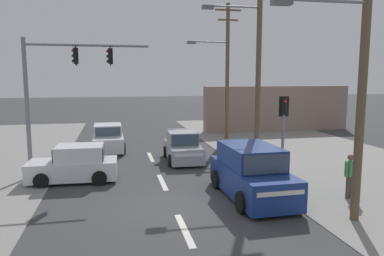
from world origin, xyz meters
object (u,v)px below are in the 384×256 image
at_px(suv_oncoming_near, 251,173).
at_px(hatchback_receding_far, 75,165).
at_px(traffic_signal_mast, 58,82).
at_px(hatchback_crossing_left, 183,147).
at_px(utility_pole_midground_right, 256,49).
at_px(pedestal_signal_right_kerb, 283,124).
at_px(utility_pole_background_right, 225,67).
at_px(pedestrian_at_kerb, 350,174).
at_px(sedan_kerbside_parked, 108,139).
at_px(utility_pole_foreground_right, 359,60).

relative_size(suv_oncoming_near, hatchback_receding_far, 1.24).
relative_size(traffic_signal_mast, hatchback_receding_far, 1.63).
bearing_deg(hatchback_crossing_left, utility_pole_midground_right, -17.83).
bearing_deg(hatchback_crossing_left, pedestal_signal_right_kerb, -52.49).
bearing_deg(hatchback_crossing_left, hatchback_receding_far, -150.54).
xyz_separation_m(utility_pole_background_right, hatchback_crossing_left, (-4.11, -6.11, -4.28)).
height_order(traffic_signal_mast, pedestal_signal_right_kerb, traffic_signal_mast).
relative_size(suv_oncoming_near, pedestrian_at_kerb, 2.81).
bearing_deg(sedan_kerbside_parked, utility_pole_foreground_right, -59.99).
bearing_deg(pedestal_signal_right_kerb, traffic_signal_mast, 163.96).
xyz_separation_m(traffic_signal_mast, hatchback_receding_far, (0.66, -1.06, -3.44)).
bearing_deg(suv_oncoming_near, hatchback_receding_far, 151.76).
relative_size(utility_pole_foreground_right, utility_pole_midground_right, 0.84).
xyz_separation_m(hatchback_crossing_left, pedestrian_at_kerb, (4.73, -7.27, 0.22)).
xyz_separation_m(suv_oncoming_near, sedan_kerbside_parked, (-5.21, 10.03, -0.18)).
xyz_separation_m(utility_pole_background_right, hatchback_receding_far, (-9.24, -9.00, -4.28)).
bearing_deg(utility_pole_foreground_right, traffic_signal_mast, 141.96).
height_order(suv_oncoming_near, pedestrian_at_kerb, suv_oncoming_near).
distance_m(utility_pole_foreground_right, traffic_signal_mast, 11.84).
xyz_separation_m(hatchback_crossing_left, sedan_kerbside_parked, (-3.86, 3.66, 0.00)).
height_order(utility_pole_foreground_right, hatchback_crossing_left, utility_pole_foreground_right).
relative_size(traffic_signal_mast, suv_oncoming_near, 1.31).
bearing_deg(utility_pole_midground_right, sedan_kerbside_parked, 146.96).
bearing_deg(hatchback_crossing_left, sedan_kerbside_parked, 136.52).
distance_m(utility_pole_midground_right, hatchback_receding_far, 10.13).
xyz_separation_m(suv_oncoming_near, pedestrian_at_kerb, (3.38, -0.89, 0.04)).
bearing_deg(hatchback_receding_far, pedestrian_at_kerb, -23.92).
relative_size(hatchback_receding_far, pedestrian_at_kerb, 2.26).
distance_m(suv_oncoming_near, pedestrian_at_kerb, 3.49).
bearing_deg(utility_pole_midground_right, utility_pole_foreground_right, -89.84).
relative_size(utility_pole_midground_right, traffic_signal_mast, 1.78).
relative_size(utility_pole_background_right, pedestal_signal_right_kerb, 2.60).
relative_size(pedestal_signal_right_kerb, hatchback_receding_far, 0.97).
relative_size(utility_pole_background_right, hatchback_receding_far, 2.51).
distance_m(pedestal_signal_right_kerb, hatchback_receding_far, 8.89).
height_order(hatchback_crossing_left, hatchback_receding_far, same).
xyz_separation_m(utility_pole_foreground_right, traffic_signal_mast, (-9.31, 7.28, -0.69)).
xyz_separation_m(utility_pole_foreground_right, pedestrian_at_kerb, (1.21, 1.85, -3.91)).
distance_m(traffic_signal_mast, hatchback_crossing_left, 6.98).
bearing_deg(suv_oncoming_near, utility_pole_midground_right, 67.81).
distance_m(suv_oncoming_near, sedan_kerbside_parked, 11.31).
distance_m(utility_pole_background_right, traffic_signal_mast, 12.72).
bearing_deg(sedan_kerbside_parked, pedestrian_at_kerb, -51.83).
height_order(pedestal_signal_right_kerb, pedestrian_at_kerb, pedestal_signal_right_kerb).
bearing_deg(utility_pole_midground_right, utility_pole_background_right, 85.15).
distance_m(utility_pole_midground_right, pedestrian_at_kerb, 7.89).
height_order(utility_pole_midground_right, pedestal_signal_right_kerb, utility_pole_midground_right).
height_order(hatchback_crossing_left, sedan_kerbside_parked, sedan_kerbside_parked).
bearing_deg(pedestal_signal_right_kerb, hatchback_crossing_left, 127.51).
height_order(pedestal_signal_right_kerb, sedan_kerbside_parked, pedestal_signal_right_kerb).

